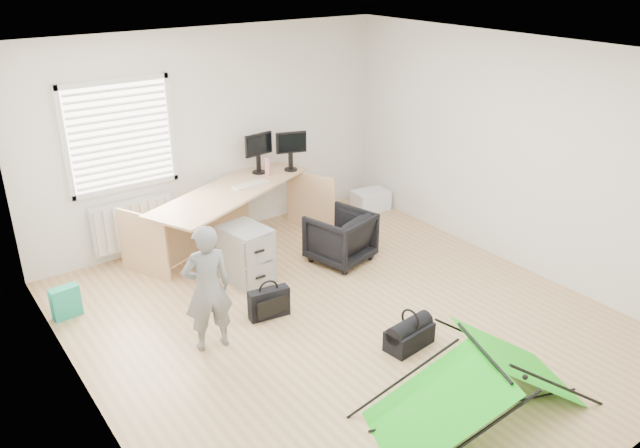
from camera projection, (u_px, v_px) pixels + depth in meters
ground at (342, 320)px, 6.48m from camera, size 5.50×5.50×0.00m
back_wall at (213, 136)px, 7.98m from camera, size 5.00×0.02×2.70m
window at (120, 136)px, 7.23m from camera, size 1.20×0.06×1.20m
radiator at (133, 224)px, 7.65m from camera, size 1.00×0.12×0.60m
desk at (234, 220)px, 7.87m from camera, size 2.50×1.69×0.82m
filing_cabinet at (246, 254)px, 7.14m from camera, size 0.51×0.63×0.66m
monitor_left at (258, 159)px, 8.19m from camera, size 0.42×0.14×0.40m
monitor_right at (291, 156)px, 8.29m from camera, size 0.41×0.21×0.39m
keyboard at (251, 185)px, 7.83m from camera, size 0.48×0.19×0.02m
thermos at (268, 166)px, 8.13m from camera, size 0.08×0.08×0.24m
office_chair at (340, 237)px, 7.61m from camera, size 0.82×0.84×0.63m
person at (207, 288)px, 5.81m from camera, size 0.51×0.38×1.28m
kite at (480, 382)px, 5.09m from camera, size 2.09×1.44×0.59m
storage_crate at (371, 200)px, 9.22m from camera, size 0.54×0.41×0.28m
tote_bag at (66, 302)px, 6.48m from camera, size 0.30×0.16×0.34m
laptop_bag at (269, 303)px, 6.48m from camera, size 0.45×0.20×0.32m
duffel_bag at (409, 337)px, 6.01m from camera, size 0.51×0.30×0.21m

